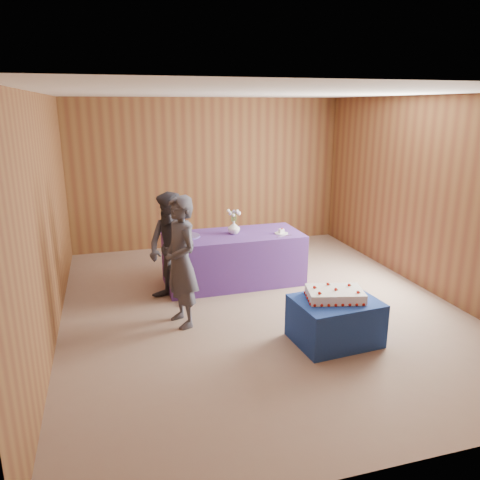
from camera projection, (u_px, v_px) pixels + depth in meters
name	position (u px, v px, depth m)	size (l,w,h in m)	color
ground	(259.00, 306.00, 6.20)	(6.00, 6.00, 0.00)	#866D5C
room_shell	(261.00, 170.00, 5.70)	(5.04, 6.04, 2.72)	brown
cake_table	(335.00, 321.00, 5.21)	(0.90, 0.70, 0.50)	#1B4296
serving_table	(233.00, 259.00, 6.93)	(2.00, 0.90, 0.75)	#4C2E7F
sheet_cake	(335.00, 294.00, 5.15)	(0.71, 0.56, 0.15)	white
vase	(234.00, 228.00, 6.83)	(0.18, 0.18, 0.19)	white
flower_spray	(234.00, 212.00, 6.76)	(0.21, 0.20, 0.16)	#28652C
platter	(186.00, 236.00, 6.69)	(0.40, 0.40, 0.02)	#5C4C98
plate	(281.00, 233.00, 6.85)	(0.19, 0.19, 0.01)	white
cake_slice	(281.00, 231.00, 6.84)	(0.08, 0.07, 0.08)	white
knife	(284.00, 236.00, 6.72)	(0.26, 0.02, 0.00)	#BBBABF
guest_left	(181.00, 262.00, 5.49)	(0.58, 0.38, 1.58)	#393944
guest_right	(173.00, 249.00, 6.11)	(0.73, 0.57, 1.50)	#31313A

